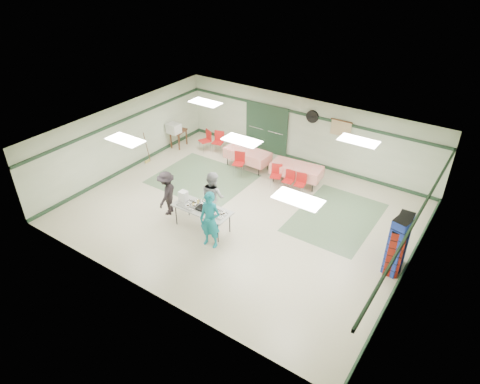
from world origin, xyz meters
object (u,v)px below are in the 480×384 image
Objects in this scene: dining_table_b at (247,155)px; crate_stack_blue_a at (396,247)px; chair_loose_a at (219,140)px; volunteer_grey at (213,196)px; dining_table_a at (296,170)px; volunteer_teal at (210,220)px; chair_loose_b at (207,138)px; chair_c at (301,182)px; chair_a at (289,178)px; volunteer_dark at (167,193)px; office_printer at (174,128)px; serving_table at (202,209)px; crate_stack_blue_b at (401,239)px; crate_stack_red at (395,252)px; printer_table at (178,133)px; broom at (147,147)px; chair_d at (239,161)px; chair_b at (276,173)px.

crate_stack_blue_a is (6.74, -2.90, 0.34)m from dining_table_b.
chair_loose_a is at bearing 166.88° from dining_table_b.
crate_stack_blue_a reaches higher than volunteer_grey.
dining_table_a is at bearing -21.58° from chair_loose_a.
volunteer_teal is 6.49m from chair_loose_b.
dining_table_a is 0.75m from chair_c.
volunteer_grey is 3.28m from chair_a.
office_printer is (-3.13, 3.86, 0.17)m from volunteer_dark.
serving_table is at bearing 69.07° from volunteer_dark.
volunteer_dark is 0.91× the size of crate_stack_blue_b.
volunteer_dark is at bearing 178.49° from serving_table.
crate_stack_blue_b reaches higher than chair_a.
chair_c is (0.47, 0.00, 0.02)m from chair_a.
office_printer is at bearing 168.59° from crate_stack_blue_b.
serving_table is at bearing 136.78° from volunteer_teal.
chair_a is at bearing 152.57° from crate_stack_red.
serving_table is 2.31× the size of printer_table.
chair_loose_a is 0.70× the size of broom.
crate_stack_blue_b is at bearing -17.50° from dining_table_b.
dining_table_b is at bearing 16.93° from chair_loose_b.
office_printer reaches higher than chair_loose_b.
volunteer_teal is 0.94× the size of dining_table_a.
chair_d is 7.15m from crate_stack_red.
volunteer_teal is at bearing -83.96° from chair_d.
crate_stack_blue_b is (0.00, 0.49, -0.04)m from crate_stack_blue_a.
crate_stack_red is (0.00, -0.02, -0.15)m from crate_stack_blue_a.
dining_table_b is (-2.20, 0.00, -0.00)m from dining_table_a.
volunteer_teal is at bearing -159.74° from crate_stack_red.
volunteer_teal is 1.39× the size of broom.
printer_table is (-10.30, 2.34, -0.24)m from crate_stack_blue_b.
crate_stack_blue_b is at bearing 17.23° from serving_table.
crate_stack_blue_a reaches higher than chair_b.
broom is (-10.38, 0.51, -0.17)m from crate_stack_blue_b.
chair_b is (0.62, 3.04, -0.35)m from volunteer_grey.
volunteer_grey is at bearing -33.38° from office_printer.
chair_loose_b reaches higher than serving_table.
dining_table_a is at bearing 147.21° from crate_stack_red.
volunteer_teal reaches higher than chair_b.
office_printer is at bearing 173.72° from chair_a.
volunteer_teal is at bearing -111.94° from chair_c.
dining_table_b is at bearing 174.32° from dining_table_a.
serving_table is at bearing -166.88° from crate_stack_blue_a.
chair_a is 4.90m from crate_stack_blue_b.
dining_table_a is at bearing 119.54° from chair_c.
volunteer_dark is 4.22m from dining_table_b.
chair_d is at bearing 105.95° from serving_table.
serving_table is 3.70m from chair_b.
chair_loose_b is (-2.27, 0.28, 0.01)m from dining_table_b.
serving_table is 3.81m from chair_d.
crate_stack_blue_b reaches higher than chair_b.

